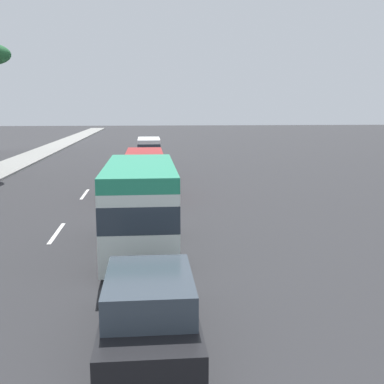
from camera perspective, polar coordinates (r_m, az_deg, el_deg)
The scene contains 8 objects.
ground_plane at distance 34.51m, azimuth -11.37°, elevation 1.65°, with size 198.00×198.00×0.00m, color #2D2D30.
lane_stripe_mid at distance 19.82m, azimuth -15.90°, elevation -4.75°, with size 3.20×0.16×0.01m, color silver.
lane_stripe_far at distance 28.18m, azimuth -12.73°, elevation -0.26°, with size 3.20×0.16×0.01m, color silver.
minibus_lead at distance 16.44m, azimuth -6.19°, elevation -1.45°, with size 6.69×2.44×3.06m.
van_third at distance 42.43m, azimuth -5.18°, elevation 5.12°, with size 5.23×2.06×2.25m.
car_fourth at distance 33.58m, azimuth -5.23°, elevation 2.98°, with size 4.67×1.93×1.72m.
car_fifth at distance 10.18m, azimuth -5.11°, elevation -14.15°, with size 4.66×1.96×1.66m.
van_sixth at distance 26.58m, azimuth -5.69°, elevation 2.52°, with size 5.15×2.12×2.57m.
Camera 1 is at (-2.45, -3.69, 4.96)m, focal length 44.52 mm.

